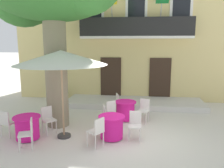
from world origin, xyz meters
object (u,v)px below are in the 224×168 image
cafe_table_front (125,110)px  cafe_chair_front_1 (144,109)px  cafe_table_near_tree (27,127)px  cafe_chair_front_2 (120,102)px  cafe_chair_middle_1 (107,116)px  cafe_chair_near_tree_2 (28,132)px  cafe_chair_near_tree_1 (7,122)px  cafe_umbrella (61,58)px  ground_planter_left (64,95)px  cafe_chair_middle_2 (97,130)px  cafe_chair_middle_0 (135,123)px  cafe_chair_front_0 (110,110)px  cafe_chair_near_tree_0 (48,118)px  cafe_table_middle (112,127)px

cafe_table_front → cafe_chair_front_1: size_ratio=0.95×
cafe_table_near_tree → cafe_chair_front_2: bearing=47.5°
cafe_chair_middle_1 → cafe_chair_front_1: same height
cafe_chair_near_tree_2 → cafe_chair_front_2: (2.34, 3.62, 0.00)m
cafe_chair_near_tree_1 → cafe_umbrella: 2.80m
ground_planter_left → cafe_chair_near_tree_2: bearing=-81.9°
cafe_chair_middle_2 → cafe_table_near_tree: bearing=173.0°
cafe_chair_near_tree_1 → cafe_chair_near_tree_2: size_ratio=1.00×
cafe_chair_middle_0 → ground_planter_left: (-3.84, 4.36, -0.16)m
cafe_chair_front_0 → cafe_table_front: bearing=40.7°
cafe_chair_near_tree_2 → cafe_chair_middle_1: (2.06, 1.75, 0.00)m
cafe_chair_middle_2 → cafe_chair_front_0: size_ratio=1.00×
cafe_table_near_tree → cafe_chair_front_2: cafe_chair_front_2 is taller
cafe_table_front → cafe_chair_middle_1: bearing=-116.4°
cafe_chair_near_tree_0 → cafe_umbrella: 2.20m
cafe_table_middle → cafe_chair_near_tree_0: bearing=174.4°
cafe_chair_front_0 → cafe_chair_front_2: size_ratio=1.00×
cafe_chair_near_tree_2 → cafe_chair_near_tree_1: bearing=146.5°
cafe_chair_middle_0 → ground_planter_left: cafe_chair_middle_0 is taller
cafe_table_near_tree → cafe_chair_front_0: cafe_chair_front_0 is taller
cafe_chair_near_tree_0 → ground_planter_left: size_ratio=1.38×
cafe_chair_middle_0 → cafe_chair_middle_2: bearing=-147.4°
cafe_chair_front_1 → ground_planter_left: 4.94m
cafe_table_near_tree → cafe_chair_front_0: size_ratio=0.95×
cafe_umbrella → cafe_table_near_tree: bearing=-165.1°
cafe_table_front → cafe_chair_front_2: bearing=113.2°
cafe_chair_near_tree_1 → cafe_chair_middle_0: same height
cafe_chair_front_1 → cafe_chair_near_tree_1: bearing=-155.9°
cafe_chair_middle_0 → cafe_chair_front_1: (0.31, 1.68, 0.00)m
cafe_chair_front_2 → cafe_umbrella: 3.74m
cafe_table_near_tree → cafe_chair_near_tree_0: size_ratio=0.95×
cafe_table_middle → cafe_chair_front_0: bearing=100.0°
cafe_chair_near_tree_2 → cafe_chair_front_0: same height
cafe_chair_middle_2 → cafe_chair_front_0: (0.10, 2.06, 0.00)m
cafe_table_near_tree → cafe_chair_near_tree_2: cafe_chair_near_tree_2 is taller
cafe_chair_near_tree_1 → cafe_chair_near_tree_2: bearing=-33.5°
cafe_table_near_tree → cafe_chair_front_2: (2.71, 2.96, 0.14)m
cafe_chair_front_1 → cafe_chair_front_2: 1.35m
cafe_chair_front_0 → ground_planter_left: 4.14m
cafe_chair_near_tree_1 → cafe_chair_middle_1: same height
cafe_table_near_tree → cafe_chair_middle_1: 2.66m
cafe_chair_near_tree_0 → ground_planter_left: 4.27m
cafe_chair_near_tree_2 → cafe_chair_middle_1: size_ratio=1.00×
cafe_chair_near_tree_1 → cafe_chair_front_2: size_ratio=1.00×
cafe_table_near_tree → cafe_chair_front_1: 4.30m
cafe_chair_middle_0 → cafe_table_middle: bearing=-177.1°
cafe_table_middle → cafe_chair_middle_2: bearing=-117.7°
cafe_chair_near_tree_1 → ground_planter_left: (0.35, 4.70, -0.16)m
cafe_table_front → ground_planter_left: bearing=143.6°
cafe_chair_middle_0 → cafe_chair_middle_1: (-1.01, 0.67, 0.00)m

